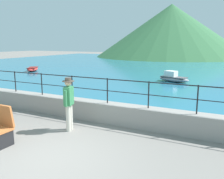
# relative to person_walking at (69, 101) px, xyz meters

# --- Properties ---
(ground_plane) EXTENTS (120.00, 120.00, 0.00)m
(ground_plane) POSITION_rel_person_walking_xyz_m (0.70, -1.85, -0.98)
(ground_plane) COLOR slate
(promenade_wall) EXTENTS (20.00, 0.56, 0.70)m
(promenade_wall) POSITION_rel_person_walking_xyz_m (0.70, 1.35, -0.63)
(promenade_wall) COLOR gray
(promenade_wall) RESTS_ON ground
(railing) EXTENTS (18.44, 0.04, 0.90)m
(railing) POSITION_rel_person_walking_xyz_m (0.70, 1.35, 0.34)
(railing) COLOR black
(railing) RESTS_ON promenade_wall
(lake_water) EXTENTS (64.00, 44.32, 0.06)m
(lake_water) POSITION_rel_person_walking_xyz_m (0.70, 23.99, -0.95)
(lake_water) COLOR #236B89
(lake_water) RESTS_ON ground
(hill_main) EXTENTS (29.62, 29.62, 10.22)m
(hill_main) POSITION_rel_person_walking_xyz_m (-6.95, 42.96, 4.13)
(hill_main) COLOR #33663D
(hill_main) RESTS_ON ground
(person_walking) EXTENTS (0.38, 0.56, 1.75)m
(person_walking) POSITION_rel_person_walking_xyz_m (0.00, 0.00, 0.00)
(person_walking) COLOR beige
(person_walking) RESTS_ON ground
(boat_0) EXTENTS (2.46, 1.51, 0.76)m
(boat_0) POSITION_rel_person_walking_xyz_m (0.85, 11.27, -0.65)
(boat_0) COLOR gray
(boat_0) RESTS_ON lake_water
(boat_2) EXTENTS (1.99, 2.42, 0.36)m
(boat_2) POSITION_rel_person_walking_xyz_m (-13.10, 11.63, -0.72)
(boat_2) COLOR red
(boat_2) RESTS_ON lake_water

